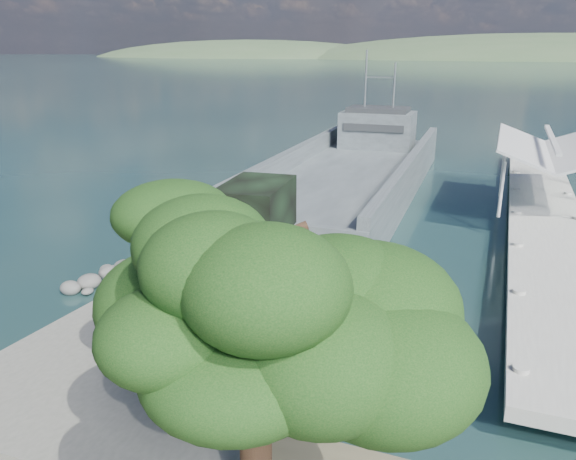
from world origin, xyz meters
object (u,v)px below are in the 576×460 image
object	(u,v)px
overhang_tree	(237,272)
military_truck	(244,240)
soldier	(196,282)
landing_craft	(348,183)
pier	(545,199)

from	to	relation	value
overhang_tree	military_truck	bearing A→B (deg)	114.88
soldier	landing_craft	bearing A→B (deg)	78.17
soldier	overhang_tree	xyz separation A→B (m)	(6.19, -8.76, 4.72)
landing_craft	military_truck	world-z (taller)	landing_craft
military_truck	soldier	world-z (taller)	military_truck
military_truck	overhang_tree	xyz separation A→B (m)	(5.20, -11.21, 3.61)
landing_craft	overhang_tree	xyz separation A→B (m)	(5.67, -30.32, 5.32)
military_truck	overhang_tree	size ratio (longest dim) A/B	1.10
pier	landing_craft	world-z (taller)	landing_craft
military_truck	soldier	distance (m)	2.87
soldier	overhang_tree	world-z (taller)	overhang_tree
landing_craft	pier	bearing A→B (deg)	-12.78
military_truck	soldier	xyz separation A→B (m)	(-0.99, -2.45, -1.12)
military_truck	landing_craft	bearing A→B (deg)	86.34
pier	landing_craft	bearing A→B (deg)	168.61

